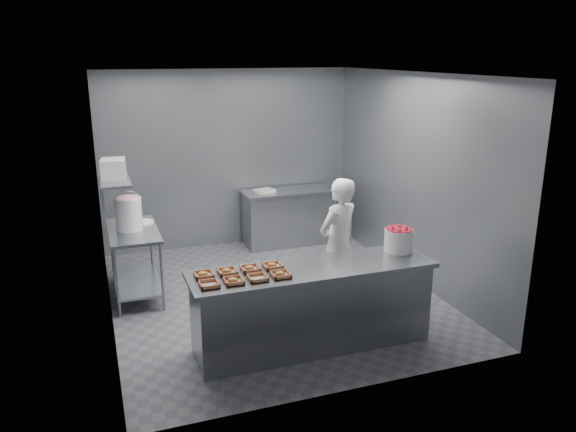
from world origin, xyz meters
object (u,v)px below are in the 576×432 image
object	(u,v)px
worker	(338,244)
back_counter	(289,217)
tray_0	(209,284)
tray_7	(272,265)
appliance	(113,169)
service_counter	(313,306)
tray_4	(204,274)
tray_6	(250,268)
tray_2	(258,278)
prep_table	(135,252)
glaze_bucket	(129,213)
strawberry_tub	(399,239)
tray_1	(233,281)
tray_5	(227,271)
tray_3	(280,274)

from	to	relation	value
worker	back_counter	bearing A→B (deg)	-119.95
tray_0	tray_7	bearing A→B (deg)	19.57
tray_0	appliance	world-z (taller)	appliance
service_counter	tray_4	world-z (taller)	tray_4
tray_6	back_counter	bearing A→B (deg)	63.72
back_counter	tray_2	bearing A→B (deg)	-114.49
prep_table	service_counter	bearing A→B (deg)	-49.76
tray_2	glaze_bucket	distance (m)	2.34
tray_2	strawberry_tub	world-z (taller)	strawberry_tub
tray_1	tray_5	size ratio (longest dim) A/B	1.00
service_counter	prep_table	distance (m)	2.56
tray_4	tray_7	world-z (taller)	same
strawberry_tub	appliance	distance (m)	3.49
tray_0	tray_7	xyz separation A→B (m)	(0.72, 0.25, 0.00)
tray_0	tray_4	world-z (taller)	tray_4
tray_7	strawberry_tub	distance (m)	1.49
strawberry_tub	appliance	xyz separation A→B (m)	(-2.90, 1.83, 0.64)
prep_table	back_counter	world-z (taller)	same
tray_5	glaze_bucket	world-z (taller)	glaze_bucket
glaze_bucket	tray_2	bearing A→B (deg)	-63.36
service_counter	tray_0	size ratio (longest dim) A/B	13.88
tray_1	tray_5	distance (m)	0.25
strawberry_tub	tray_3	bearing A→B (deg)	-169.97
tray_5	tray_2	bearing A→B (deg)	-46.37
prep_table	back_counter	xyz separation A→B (m)	(2.55, 1.30, -0.14)
tray_6	appliance	distance (m)	2.31
tray_7	glaze_bucket	distance (m)	2.25
tray_1	tray_5	bearing A→B (deg)	90.00
back_counter	glaze_bucket	distance (m)	2.96
tray_6	strawberry_tub	world-z (taller)	strawberry_tub
tray_6	tray_7	xyz separation A→B (m)	(0.24, 0.00, 0.00)
tray_0	worker	size ratio (longest dim) A/B	0.12
tray_1	strawberry_tub	bearing A→B (deg)	7.61
back_counter	tray_6	distance (m)	3.51
service_counter	tray_0	world-z (taller)	tray_0
tray_1	tray_7	size ratio (longest dim) A/B	1.00
service_counter	worker	world-z (taller)	worker
back_counter	worker	distance (m)	2.48
tray_2	appliance	bearing A→B (deg)	119.44
tray_0	tray_3	bearing A→B (deg)	-0.00
glaze_bucket	prep_table	bearing A→B (deg)	-15.58
prep_table	glaze_bucket	world-z (taller)	glaze_bucket
tray_1	tray_7	distance (m)	0.54
tray_7	appliance	world-z (taller)	appliance
tray_0	glaze_bucket	world-z (taller)	glaze_bucket
prep_table	tray_5	bearing A→B (deg)	-67.14
tray_5	worker	size ratio (longest dim) A/B	0.12
tray_5	strawberry_tub	xyz separation A→B (m)	(1.96, 0.01, 0.12)
glaze_bucket	tray_3	bearing A→B (deg)	-58.40
service_counter	strawberry_tub	world-z (taller)	strawberry_tub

